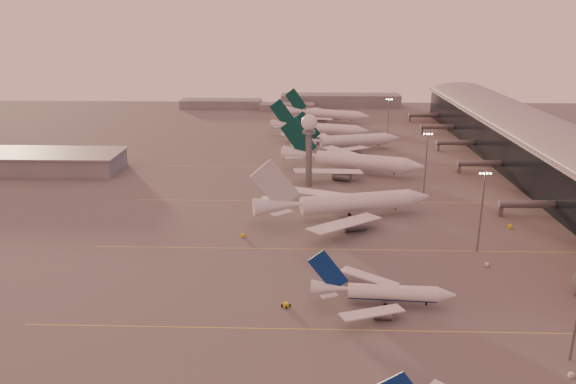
{
  "coord_description": "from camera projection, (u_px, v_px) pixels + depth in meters",
  "views": [
    {
      "loc": [
        3.47,
        -100.61,
        67.54
      ],
      "look_at": [
        -2.24,
        81.85,
        9.42
      ],
      "focal_mm": 35.0,
      "sensor_mm": 36.0,
      "label": 1
    }
  ],
  "objects": [
    {
      "name": "ground",
      "position": [
        286.0,
        355.0,
        116.42
      ],
      "size": [
        700.0,
        700.0,
        0.0
      ],
      "primitive_type": "plane",
      "color": "#4F4C4C",
      "rests_on": "ground"
    },
    {
      "name": "taxiway_markings",
      "position": [
        392.0,
        249.0,
        168.85
      ],
      "size": [
        180.0,
        185.25,
        0.02
      ],
      "color": "#DDCB4E",
      "rests_on": "ground"
    },
    {
      "name": "hangar",
      "position": [
        30.0,
        161.0,
        252.02
      ],
      "size": [
        82.0,
        27.0,
        8.5
      ],
      "color": "slate",
      "rests_on": "ground"
    },
    {
      "name": "radar_tower",
      "position": [
        309.0,
        136.0,
        224.2
      ],
      "size": [
        6.4,
        6.4,
        31.1
      ],
      "color": "slate",
      "rests_on": "ground"
    },
    {
      "name": "mast_b",
      "position": [
        482.0,
        208.0,
        162.99
      ],
      "size": [
        3.6,
        0.56,
        25.0
      ],
      "color": "slate",
      "rests_on": "ground"
    },
    {
      "name": "mast_c",
      "position": [
        426.0,
        160.0,
        215.52
      ],
      "size": [
        3.6,
        0.56,
        25.0
      ],
      "color": "slate",
      "rests_on": "ground"
    },
    {
      "name": "mast_d",
      "position": [
        388.0,
        119.0,
        301.3
      ],
      "size": [
        3.6,
        0.56,
        25.0
      ],
      "color": "slate",
      "rests_on": "ground"
    },
    {
      "name": "distant_horizon",
      "position": [
        304.0,
        102.0,
        424.83
      ],
      "size": [
        165.0,
        37.5,
        9.0
      ],
      "color": "slate",
      "rests_on": "ground"
    },
    {
      "name": "narrowbody_mid",
      "position": [
        382.0,
        294.0,
        135.52
      ],
      "size": [
        35.59,
        28.34,
        13.9
      ],
      "color": "silver",
      "rests_on": "ground"
    },
    {
      "name": "widebody_white",
      "position": [
        345.0,
        207.0,
        193.4
      ],
      "size": [
        62.89,
        49.76,
        22.59
      ],
      "color": "silver",
      "rests_on": "ground"
    },
    {
      "name": "greentail_a",
      "position": [
        351.0,
        164.0,
        247.72
      ],
      "size": [
        62.78,
        49.88,
        23.67
      ],
      "color": "silver",
      "rests_on": "ground"
    },
    {
      "name": "greentail_b",
      "position": [
        347.0,
        143.0,
        289.37
      ],
      "size": [
        57.53,
        45.85,
        21.39
      ],
      "color": "silver",
      "rests_on": "ground"
    },
    {
      "name": "greentail_c",
      "position": [
        319.0,
        131.0,
        320.81
      ],
      "size": [
        56.68,
        45.18,
        21.05
      ],
      "color": "silver",
      "rests_on": "ground"
    },
    {
      "name": "greentail_d",
      "position": [
        327.0,
        116.0,
        367.16
      ],
      "size": [
        54.97,
        43.64,
        20.81
      ],
      "color": "silver",
      "rests_on": "ground"
    },
    {
      "name": "gsv_catering_a",
      "position": [
        573.0,
        369.0,
        108.66
      ],
      "size": [
        4.47,
        2.32,
        3.57
      ],
      "color": "silver",
      "rests_on": "ground"
    },
    {
      "name": "gsv_tug_mid",
      "position": [
        286.0,
        305.0,
        135.08
      ],
      "size": [
        4.47,
        4.21,
        1.1
      ],
      "color": "yellow",
      "rests_on": "ground"
    },
    {
      "name": "gsv_truck_b",
      "position": [
        488.0,
        263.0,
        156.73
      ],
      "size": [
        5.5,
        2.51,
        2.14
      ],
      "color": "silver",
      "rests_on": "ground"
    },
    {
      "name": "gsv_truck_c",
      "position": [
        244.0,
        233.0,
        177.54
      ],
      "size": [
        5.81,
        4.52,
        2.25
      ],
      "color": "yellow",
      "rests_on": "ground"
    },
    {
      "name": "gsv_catering_b",
      "position": [
        512.0,
        222.0,
        184.18
      ],
      "size": [
        5.61,
        2.87,
        4.49
      ],
      "color": "yellow",
      "rests_on": "ground"
    },
    {
      "name": "gsv_tug_far",
      "position": [
        324.0,
        205.0,
        205.99
      ],
      "size": [
        3.54,
        3.75,
        0.93
      ],
      "color": "silver",
      "rests_on": "ground"
    },
    {
      "name": "gsv_tug_hangar",
      "position": [
        375.0,
        168.0,
        255.83
      ],
      "size": [
        3.61,
        2.78,
        0.91
      ],
      "color": "yellow",
      "rests_on": "ground"
    }
  ]
}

